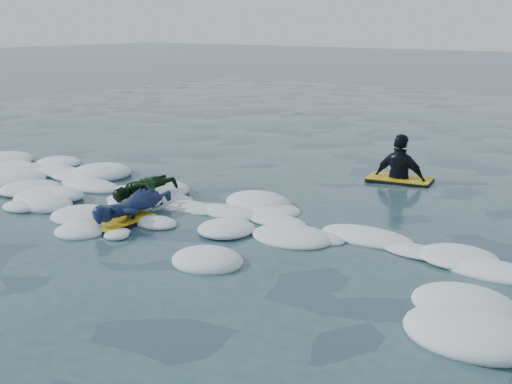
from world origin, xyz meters
TOP-DOWN VIEW (x-y plane):
  - ground at (0.00, 0.00)m, footprint 120.00×120.00m
  - foam_band at (0.00, 1.03)m, footprint 12.00×3.10m
  - prone_woman_unit at (-0.36, 0.41)m, footprint 0.81×1.62m
  - prone_child_unit at (-0.82, 1.15)m, footprint 0.71×1.20m
  - waiting_rider_unit at (1.89, 4.97)m, footprint 1.26×0.83m

SIDE VIEW (x-z plane):
  - ground at x=0.00m, z-range 0.00..0.00m
  - foam_band at x=0.00m, z-range -0.15..0.15m
  - waiting_rider_unit at x=1.89m, z-range -0.85..0.90m
  - prone_woman_unit at x=-0.36m, z-range 0.01..0.41m
  - prone_child_unit at x=-0.82m, z-range 0.00..0.44m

